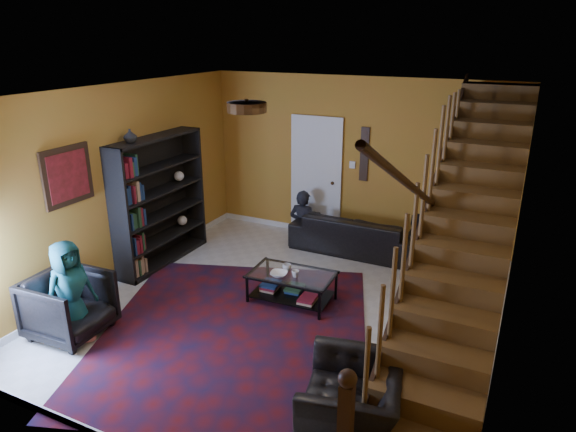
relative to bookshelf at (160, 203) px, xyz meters
The scene contains 21 objects.
floor 2.66m from the bookshelf, 14.01° to the right, with size 5.50×5.50×0.00m, color beige.
room 1.59m from the bookshelf, 34.27° to the left, with size 5.50×5.50×5.50m.
staircase 4.59m from the bookshelf, ahead, with size 0.95×5.02×3.18m.
bookshelf is the anchor object (origin of this frame).
door 2.73m from the bookshelf, 51.26° to the left, with size 0.82×0.05×2.05m, color silver.
framed_picture 1.70m from the bookshelf, 96.28° to the right, with size 0.04×0.74×0.74m, color maroon.
wall_hanging 3.38m from the bookshelf, 39.82° to the left, with size 0.14×0.03×0.90m, color black.
ceiling_fixture 3.30m from the bookshelf, 30.20° to the right, with size 0.40×0.40×0.10m, color #3F2814.
rug 2.65m from the bookshelf, 31.91° to the right, with size 3.15×3.60×0.02m, color #4E0E10.
sofa 3.20m from the bookshelf, 32.91° to the left, with size 2.13×0.83×0.62m, color black.
armchair_left 2.29m from the bookshelf, 80.79° to the right, with size 0.82×0.85×0.77m, color black.
armchair_right 4.55m from the bookshelf, 29.85° to the right, with size 0.99×0.86×0.64m, color black.
person_adult_a 2.50m from the bookshelf, 47.10° to the left, with size 0.50×0.33×1.36m, color black.
person_adult_b 4.06m from the bookshelf, 26.06° to the left, with size 0.61×0.47×1.25m, color black.
person_child 2.30m from the bookshelf, 78.45° to the right, with size 0.61×0.39×1.24m, color #164C56.
coffee_table 2.53m from the bookshelf, ahead, with size 1.14×0.70×0.42m.
cup_a 2.37m from the bookshelf, ahead, with size 0.12×0.12×0.09m, color #999999.
cup_b 2.56m from the bookshelf, ahead, with size 0.10×0.10×0.09m, color #999999.
bowl 2.38m from the bookshelf, 11.52° to the right, with size 0.23×0.23×0.06m, color #999999.
vase 1.24m from the bookshelf, 90.00° to the right, with size 0.18×0.18×0.19m, color #999999.
popcorn_bucket 2.46m from the bookshelf, 73.78° to the right, with size 0.15×0.15×0.18m, color red.
Camera 1 is at (2.63, -5.29, 3.45)m, focal length 32.00 mm.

